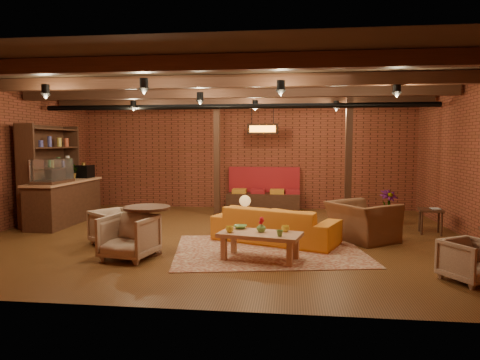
# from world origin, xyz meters

# --- Properties ---
(floor) EXTENTS (10.00, 10.00, 0.00)m
(floor) POSITION_xyz_m (0.00, 0.00, 0.00)
(floor) COLOR #3E250F
(floor) RESTS_ON ground
(ceiling) EXTENTS (10.00, 8.00, 0.02)m
(ceiling) POSITION_xyz_m (0.00, 0.00, 3.20)
(ceiling) COLOR black
(ceiling) RESTS_ON wall_back
(wall_back) EXTENTS (10.00, 0.02, 3.20)m
(wall_back) POSITION_xyz_m (0.00, 4.00, 1.60)
(wall_back) COLOR brown
(wall_back) RESTS_ON ground
(wall_front) EXTENTS (10.00, 0.02, 3.20)m
(wall_front) POSITION_xyz_m (0.00, -4.00, 1.60)
(wall_front) COLOR brown
(wall_front) RESTS_ON ground
(wall_left) EXTENTS (0.02, 8.00, 3.20)m
(wall_left) POSITION_xyz_m (-5.00, 0.00, 1.60)
(wall_left) COLOR brown
(wall_left) RESTS_ON ground
(wall_right) EXTENTS (0.02, 8.00, 3.20)m
(wall_right) POSITION_xyz_m (5.00, 0.00, 1.60)
(wall_right) COLOR brown
(wall_right) RESTS_ON ground
(ceiling_beams) EXTENTS (9.80, 6.40, 0.22)m
(ceiling_beams) POSITION_xyz_m (0.00, 0.00, 3.08)
(ceiling_beams) COLOR black
(ceiling_beams) RESTS_ON ceiling
(ceiling_pipe) EXTENTS (9.60, 0.12, 0.12)m
(ceiling_pipe) POSITION_xyz_m (0.00, 1.60, 2.85)
(ceiling_pipe) COLOR black
(ceiling_pipe) RESTS_ON ceiling
(post_left) EXTENTS (0.16, 0.16, 3.20)m
(post_left) POSITION_xyz_m (-0.60, 2.60, 1.60)
(post_left) COLOR black
(post_left) RESTS_ON ground
(post_right) EXTENTS (0.16, 0.16, 3.20)m
(post_right) POSITION_xyz_m (2.80, 2.00, 1.60)
(post_right) COLOR black
(post_right) RESTS_ON ground
(service_counter) EXTENTS (0.80, 2.50, 1.60)m
(service_counter) POSITION_xyz_m (-4.10, 1.00, 0.80)
(service_counter) COLOR black
(service_counter) RESTS_ON ground
(plant_counter) EXTENTS (0.35, 0.39, 0.30)m
(plant_counter) POSITION_xyz_m (-4.00, 1.20, 1.22)
(plant_counter) COLOR #337F33
(plant_counter) RESTS_ON service_counter
(shelving_hutch) EXTENTS (0.52, 2.00, 2.40)m
(shelving_hutch) POSITION_xyz_m (-4.50, 1.10, 1.20)
(shelving_hutch) COLOR black
(shelving_hutch) RESTS_ON ground
(banquette) EXTENTS (2.10, 0.70, 1.00)m
(banquette) POSITION_xyz_m (0.60, 3.55, 0.50)
(banquette) COLOR maroon
(banquette) RESTS_ON ground
(service_sign) EXTENTS (0.86, 0.06, 0.30)m
(service_sign) POSITION_xyz_m (0.60, 3.10, 2.35)
(service_sign) COLOR orange
(service_sign) RESTS_ON ceiling
(ceiling_spotlights) EXTENTS (6.40, 4.40, 0.28)m
(ceiling_spotlights) POSITION_xyz_m (0.00, 0.00, 2.86)
(ceiling_spotlights) COLOR black
(ceiling_spotlights) RESTS_ON ceiling
(rug) EXTENTS (3.78, 3.14, 0.01)m
(rug) POSITION_xyz_m (0.99, -1.09, 0.01)
(rug) COLOR maroon
(rug) RESTS_ON floor
(sofa) EXTENTS (2.62, 1.79, 0.71)m
(sofa) POSITION_xyz_m (1.09, -0.44, 0.36)
(sofa) COLOR #C86C1B
(sofa) RESTS_ON floor
(coffee_table) EXTENTS (1.47, 0.96, 0.72)m
(coffee_table) POSITION_xyz_m (0.87, -1.74, 0.41)
(coffee_table) COLOR #9E6849
(coffee_table) RESTS_ON floor
(side_table_lamp) EXTENTS (0.49, 0.49, 0.80)m
(side_table_lamp) POSITION_xyz_m (0.38, 0.61, 0.61)
(side_table_lamp) COLOR black
(side_table_lamp) RESTS_ON floor
(round_table_left) EXTENTS (0.82, 0.82, 0.85)m
(round_table_left) POSITION_xyz_m (-1.12, -1.61, 0.58)
(round_table_left) COLOR black
(round_table_left) RESTS_ON floor
(armchair_a) EXTENTS (0.99, 1.00, 0.75)m
(armchair_a) POSITION_xyz_m (-2.01, -0.99, 0.38)
(armchair_a) COLOR beige
(armchair_a) RESTS_ON floor
(armchair_b) EXTENTS (0.93, 0.89, 0.83)m
(armchair_b) POSITION_xyz_m (-1.34, -1.93, 0.41)
(armchair_b) COLOR beige
(armchair_b) RESTS_ON floor
(armchair_right) EXTENTS (1.33, 1.43, 1.05)m
(armchair_right) POSITION_xyz_m (2.82, -0.10, 0.53)
(armchair_right) COLOR brown
(armchair_right) RESTS_ON floor
(side_table_book) EXTENTS (0.56, 0.56, 0.56)m
(side_table_book) POSITION_xyz_m (4.40, 0.75, 0.50)
(side_table_book) COLOR black
(side_table_book) RESTS_ON floor
(armchair_far) EXTENTS (0.86, 0.85, 0.66)m
(armchair_far) POSITION_xyz_m (3.91, -2.54, 0.33)
(armchair_far) COLOR beige
(armchair_far) RESTS_ON floor
(plant_tall) EXTENTS (1.74, 1.74, 2.43)m
(plant_tall) POSITION_xyz_m (3.77, 1.94, 1.22)
(plant_tall) COLOR #4C7F4C
(plant_tall) RESTS_ON floor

